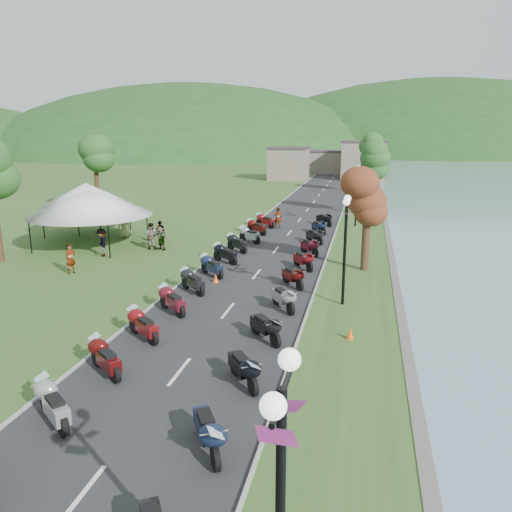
# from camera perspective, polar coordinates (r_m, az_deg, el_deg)

# --- Properties ---
(road) EXTENTS (7.00, 120.00, 0.02)m
(road) POSITION_cam_1_polar(r_m,az_deg,el_deg) (45.48, 5.01, 4.12)
(road) COLOR #2B2B2D
(road) RESTS_ON ground
(hills_backdrop) EXTENTS (360.00, 120.00, 76.00)m
(hills_backdrop) POSITION_cam_1_polar(r_m,az_deg,el_deg) (204.64, 11.17, 11.71)
(hills_backdrop) COLOR #285621
(hills_backdrop) RESTS_ON ground
(far_building) EXTENTS (18.00, 16.00, 5.00)m
(far_building) POSITION_cam_1_polar(r_m,az_deg,el_deg) (89.91, 7.68, 10.61)
(far_building) COLOR gray
(far_building) RESTS_ON ground
(moto_row_left) EXTENTS (2.60, 43.65, 1.10)m
(moto_row_left) POSITION_cam_1_polar(r_m,az_deg,el_deg) (22.51, -9.61, -5.11)
(moto_row_left) COLOR #331411
(moto_row_left) RESTS_ON ground
(moto_row_right) EXTENTS (2.60, 37.58, 1.10)m
(moto_row_right) POSITION_cam_1_polar(r_m,az_deg,el_deg) (25.94, 4.27, -2.34)
(moto_row_right) COLOR #331411
(moto_row_right) RESTS_ON ground
(vendor_tent_main) EXTENTS (5.67, 5.67, 4.00)m
(vendor_tent_main) POSITION_cam_1_polar(r_m,az_deg,el_deg) (36.47, -18.33, 4.14)
(vendor_tent_main) COLOR white
(vendor_tent_main) RESTS_ON ground
(vendor_tent_side) EXTENTS (4.69, 4.69, 4.00)m
(vendor_tent_side) POSITION_cam_1_polar(r_m,az_deg,el_deg) (40.99, -18.69, 5.15)
(vendor_tent_side) COLOR white
(vendor_tent_side) RESTS_ON ground
(tree_lakeside) EXTENTS (2.34, 2.34, 6.49)m
(tree_lakeside) POSITION_cam_1_polar(r_m,az_deg,el_deg) (29.04, 12.57, 4.60)
(tree_lakeside) COLOR #316627
(tree_lakeside) RESTS_ON ground
(pedestrian_a) EXTENTS (0.68, 0.76, 1.73)m
(pedestrian_a) POSITION_cam_1_polar(r_m,az_deg,el_deg) (30.27, -20.30, -1.87)
(pedestrian_a) COLOR slate
(pedestrian_a) RESTS_ON ground
(pedestrian_b) EXTENTS (0.94, 0.59, 1.84)m
(pedestrian_b) POSITION_cam_1_polar(r_m,az_deg,el_deg) (34.89, -11.86, 0.77)
(pedestrian_b) COLOR slate
(pedestrian_b) RESTS_ON ground
(pedestrian_c) EXTENTS (1.08, 1.23, 1.82)m
(pedestrian_c) POSITION_cam_1_polar(r_m,az_deg,el_deg) (33.71, -17.08, -0.03)
(pedestrian_c) COLOR slate
(pedestrian_c) RESTS_ON ground
(traffic_cone_near) EXTENTS (0.35, 0.35, 0.55)m
(traffic_cone_near) POSITION_cam_1_polar(r_m,az_deg,el_deg) (18.62, -17.45, -10.72)
(traffic_cone_near) COLOR #F2590C
(traffic_cone_near) RESTS_ON ground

